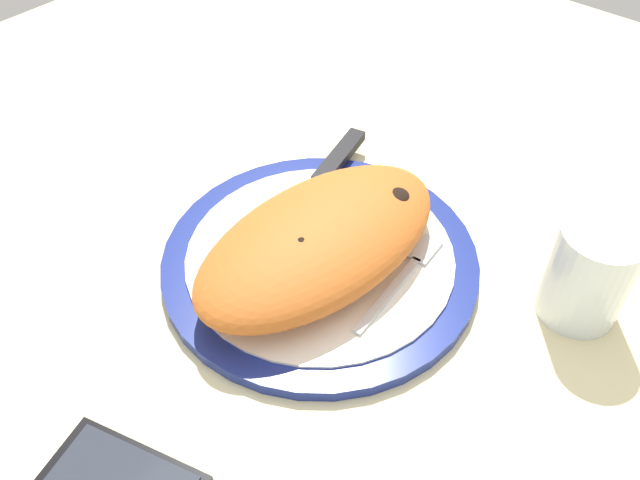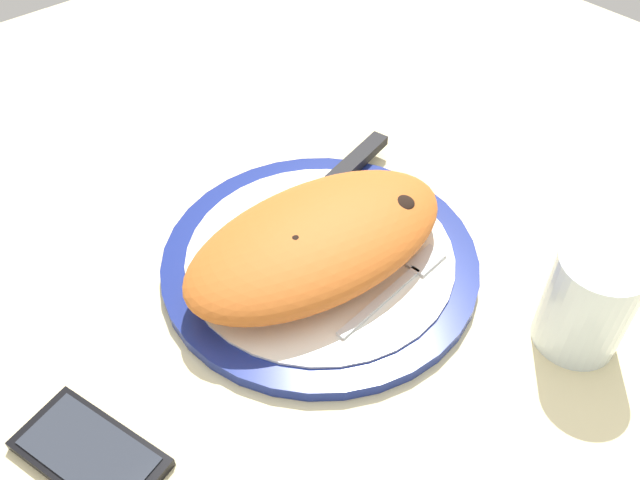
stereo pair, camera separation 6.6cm
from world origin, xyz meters
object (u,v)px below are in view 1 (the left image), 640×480
Objects in this scene: knife at (329,170)px; water_glass at (587,277)px; calzone at (319,241)px; fork at (405,274)px; plate at (320,259)px.

knife is 2.18× the size of water_glass.
calzone is 1.95× the size of fork.
knife reaches higher than plate.
water_glass is (12.69, -22.21, -0.05)cm from calzone.
calzone is 14.38cm from knife.
knife reaches higher than fork.
fork is (4.13, -7.71, -2.82)cm from calzone.
water_glass reaches higher than calzone.
knife is at bearing 35.91° from plate.
fork reaches higher than plate.
calzone reaches higher than fork.
plate is 3.13× the size of water_glass.
water_glass is at bearing -87.67° from knife.
knife is at bearing 92.33° from water_glass.
plate is 4.05cm from calzone.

